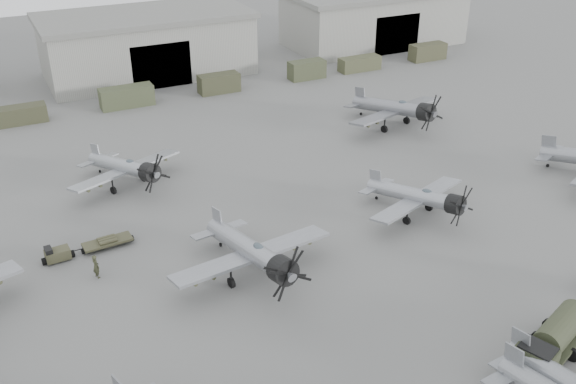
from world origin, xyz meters
name	(u,v)px	position (x,y,z in m)	size (l,w,h in m)	color
ground	(399,323)	(0.00, 0.00, 0.00)	(220.00, 220.00, 0.00)	#5C5C5A
hangar_center	(147,44)	(0.00, 61.96, 4.37)	(29.00, 14.80, 8.70)	#9A9990
hangar_right	(374,17)	(38.00, 61.96, 4.37)	(29.00, 14.80, 8.70)	#9A9990
support_truck_2	(22,115)	(-18.57, 50.00, 1.02)	(5.54, 2.20, 2.05)	#383925
support_truck_3	(127,97)	(-6.16, 50.00, 1.28)	(6.61, 2.20, 2.56)	#41472F
support_truck_4	(219,83)	(6.13, 50.00, 1.24)	(5.44, 2.20, 2.47)	#3A3C27
support_truck_5	(307,70)	(19.30, 50.00, 1.28)	(5.18, 2.20, 2.55)	#3F442D
support_truck_6	(360,64)	(28.03, 50.00, 1.00)	(6.26, 2.20, 2.00)	#474930
support_truck_7	(428,52)	(40.29, 50.00, 1.24)	(5.75, 2.20, 2.49)	#41412B
aircraft_mid_1	(254,253)	(-6.70, 8.99, 2.33)	(12.89, 11.60, 5.12)	#96989E
aircraft_mid_2	(421,197)	(9.87, 11.04, 2.02)	(11.06, 9.96, 4.44)	#9A9CA2
aircraft_far_0	(127,168)	(-11.42, 27.93, 2.11)	(11.40, 10.31, 4.63)	#9CA0A5
aircraft_far_1	(398,109)	(20.00, 29.02, 2.40)	(13.22, 11.90, 5.27)	gray
fuel_tanker	(553,339)	(6.58, -6.98, 1.53)	(7.25, 4.77, 2.66)	#343925
tug_trailer	(77,250)	(-18.00, 18.21, 0.51)	(6.87, 1.76, 1.37)	#41402A
ground_crew	(96,266)	(-17.22, 14.49, 0.97)	(0.71, 0.46, 1.94)	#373A26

